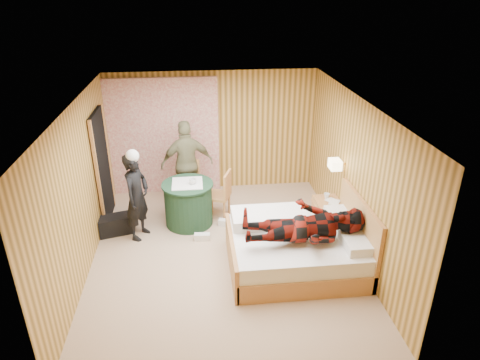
{
  "coord_description": "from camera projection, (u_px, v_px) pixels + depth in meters",
  "views": [
    {
      "loc": [
        -0.37,
        -5.89,
        4.07
      ],
      "look_at": [
        0.34,
        0.54,
        1.05
      ],
      "focal_mm": 32.0,
      "sensor_mm": 36.0,
      "label": 1
    }
  ],
  "objects": [
    {
      "name": "cup_nightstand",
      "position": [
        327.0,
        196.0,
        7.52
      ],
      "size": [
        0.12,
        0.12,
        0.09
      ],
      "primitive_type": "imported",
      "rotation": [
        0.0,
        0.0,
        0.16
      ],
      "color": "silver",
      "rests_on": "nightstand"
    },
    {
      "name": "book_upper",
      "position": [
        330.0,
        201.0,
        7.36
      ],
      "size": [
        0.26,
        0.28,
        0.02
      ],
      "primitive_type": "imported",
      "rotation": [
        0.0,
        0.0,
        -0.55
      ],
      "color": "silver",
      "rests_on": "nightstand"
    },
    {
      "name": "wall_right",
      "position": [
        355.0,
        178.0,
        6.74
      ],
      "size": [
        0.02,
        5.0,
        2.5
      ],
      "primitive_type": "cube",
      "color": "tan",
      "rests_on": "floor"
    },
    {
      "name": "wall_lamp",
      "position": [
        335.0,
        164.0,
        7.11
      ],
      "size": [
        0.26,
        0.24,
        0.16
      ],
      "color": "gold",
      "rests_on": "wall_right"
    },
    {
      "name": "man_at_table",
      "position": [
        187.0,
        164.0,
        8.25
      ],
      "size": [
        1.06,
        0.57,
        1.72
      ],
      "primitive_type": "imported",
      "rotation": [
        0.0,
        0.0,
        3.29
      ],
      "color": "#72704C",
      "rests_on": "floor"
    },
    {
      "name": "book_lower",
      "position": [
        330.0,
        202.0,
        7.37
      ],
      "size": [
        0.26,
        0.28,
        0.02
      ],
      "primitive_type": "imported",
      "rotation": [
        0.0,
        0.0,
        0.6
      ],
      "color": "silver",
      "rests_on": "nightstand"
    },
    {
      "name": "ceiling",
      "position": [
        220.0,
        104.0,
        6.0
      ],
      "size": [
        4.2,
        5.0,
        0.01
      ],
      "primitive_type": "cube",
      "color": "white",
      "rests_on": "wall_back"
    },
    {
      "name": "nightstand",
      "position": [
        327.0,
        216.0,
        7.54
      ],
      "size": [
        0.45,
        0.61,
        0.59
      ],
      "color": "tan",
      "rests_on": "floor"
    },
    {
      "name": "wall_left",
      "position": [
        81.0,
        191.0,
        6.32
      ],
      "size": [
        0.02,
        5.0,
        2.5
      ],
      "primitive_type": "cube",
      "color": "tan",
      "rests_on": "floor"
    },
    {
      "name": "duffel_bag",
      "position": [
        115.0,
        225.0,
        7.54
      ],
      "size": [
        0.64,
        0.45,
        0.33
      ],
      "primitive_type": "cube",
      "rotation": [
        0.0,
        0.0,
        0.26
      ],
      "color": "black",
      "rests_on": "floor"
    },
    {
      "name": "cup_table",
      "position": [
        193.0,
        181.0,
        7.52
      ],
      "size": [
        0.15,
        0.15,
        0.1
      ],
      "primitive_type": "imported",
      "rotation": [
        0.0,
        0.0,
        -0.27
      ],
      "color": "silver",
      "rests_on": "round_table"
    },
    {
      "name": "floor",
      "position": [
        223.0,
        252.0,
        7.06
      ],
      "size": [
        4.2,
        5.0,
        0.01
      ],
      "primitive_type": "cube",
      "color": "tan",
      "rests_on": "ground"
    },
    {
      "name": "sneaker_left",
      "position": [
        202.0,
        237.0,
        7.38
      ],
      "size": [
        0.28,
        0.13,
        0.12
      ],
      "primitive_type": "cube",
      "rotation": [
        0.0,
        0.0,
        -0.09
      ],
      "color": "silver",
      "rests_on": "floor"
    },
    {
      "name": "round_table",
      "position": [
        188.0,
        203.0,
        7.75
      ],
      "size": [
        0.92,
        0.92,
        0.82
      ],
      "color": "#1A3A27",
      "rests_on": "floor"
    },
    {
      "name": "wall_back",
      "position": [
        213.0,
        132.0,
        8.79
      ],
      "size": [
        4.2,
        0.02,
        2.5
      ],
      "primitive_type": "cube",
      "color": "tan",
      "rests_on": "floor"
    },
    {
      "name": "curtain",
      "position": [
        164.0,
        137.0,
        8.64
      ],
      "size": [
        2.2,
        0.08,
        2.4
      ],
      "primitive_type": "cube",
      "color": "beige",
      "rests_on": "floor"
    },
    {
      "name": "sneaker_right",
      "position": [
        226.0,
        223.0,
        7.8
      ],
      "size": [
        0.29,
        0.19,
        0.12
      ],
      "primitive_type": "cube",
      "rotation": [
        0.0,
        0.0,
        -0.33
      ],
      "color": "silver",
      "rests_on": "floor"
    },
    {
      "name": "man_on_bed",
      "position": [
        306.0,
        218.0,
        6.14
      ],
      "size": [
        0.86,
        0.67,
        1.77
      ],
      "primitive_type": "imported",
      "rotation": [
        0.0,
        1.57,
        0.0
      ],
      "color": "#5F1009",
      "rests_on": "bed"
    },
    {
      "name": "woman_standing",
      "position": [
        137.0,
        197.0,
        7.2
      ],
      "size": [
        0.57,
        0.66,
        1.54
      ],
      "primitive_type": "imported",
      "rotation": [
        0.0,
        0.0,
        1.13
      ],
      "color": "black",
      "rests_on": "floor"
    },
    {
      "name": "chair_far",
      "position": [
        189.0,
        180.0,
        8.34
      ],
      "size": [
        0.47,
        0.47,
        0.93
      ],
      "rotation": [
        0.0,
        0.0,
        -0.14
      ],
      "color": "tan",
      "rests_on": "floor"
    },
    {
      "name": "bed",
      "position": [
        297.0,
        248.0,
        6.62
      ],
      "size": [
        2.04,
        1.61,
        1.11
      ],
      "color": "tan",
      "rests_on": "floor"
    },
    {
      "name": "doorway",
      "position": [
        103.0,
        167.0,
        7.68
      ],
      "size": [
        0.06,
        0.9,
        2.05
      ],
      "primitive_type": "cube",
      "color": "black",
      "rests_on": "floor"
    },
    {
      "name": "chair_near",
      "position": [
        222.0,
        192.0,
        7.87
      ],
      "size": [
        0.55,
        0.55,
        0.94
      ],
      "rotation": [
        0.0,
        0.0,
        -1.92
      ],
      "color": "tan",
      "rests_on": "floor"
    }
  ]
}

